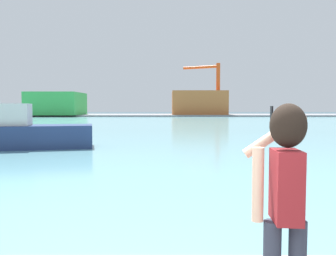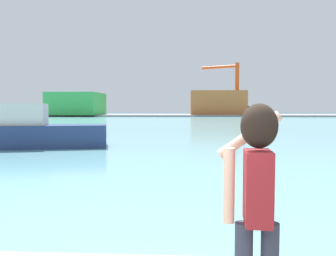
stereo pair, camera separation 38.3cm
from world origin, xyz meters
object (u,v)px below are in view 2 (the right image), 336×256
boat_moored (36,132)px  warehouse_left (77,104)px  warehouse_right (217,103)px  port_crane (232,83)px  person_photographer (256,191)px

boat_moored → warehouse_left: size_ratio=0.61×
warehouse_left → warehouse_right: 36.12m
warehouse_left → port_crane: port_crane is taller
person_photographer → warehouse_left: (-28.72, 86.11, 1.44)m
boat_moored → port_crane: 74.48m
boat_moored → warehouse_right: 75.58m
person_photographer → port_crane: (10.70, 88.60, 6.73)m
person_photographer → boat_moored: size_ratio=0.22×
person_photographer → port_crane: bearing=-2.3°
warehouse_left → warehouse_right: (35.79, 4.89, 0.25)m
person_photographer → warehouse_left: size_ratio=0.13×
warehouse_left → port_crane: (39.42, 2.49, 5.29)m
person_photographer → warehouse_right: warehouse_right is taller
boat_moored → port_crane: size_ratio=0.61×
boat_moored → warehouse_left: bearing=93.2°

